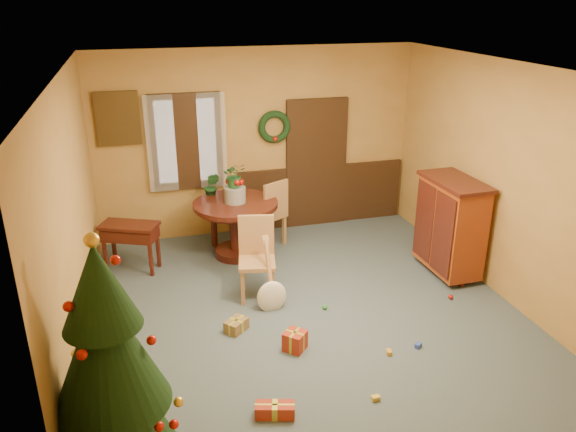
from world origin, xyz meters
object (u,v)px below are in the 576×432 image
object	(u,v)px
chair_near	(257,254)
sideboard	(451,224)
christmas_tree	(113,391)
writing_desk	(130,235)
dining_table	(236,218)

from	to	relation	value
chair_near	sideboard	distance (m)	2.66
chair_near	christmas_tree	bearing A→B (deg)	-119.59
writing_desk	christmas_tree	bearing A→B (deg)	-91.60
writing_desk	dining_table	bearing A→B (deg)	2.58
dining_table	chair_near	distance (m)	1.20
chair_near	writing_desk	xyz separation A→B (m)	(-1.54, 1.13, -0.04)
dining_table	sideboard	world-z (taller)	sideboard
christmas_tree	writing_desk	world-z (taller)	christmas_tree
writing_desk	sideboard	world-z (taller)	sideboard
dining_table	christmas_tree	xyz separation A→B (m)	(-1.60, -4.10, 0.49)
writing_desk	chair_near	bearing A→B (deg)	-36.34
dining_table	christmas_tree	size ratio (longest dim) A/B	0.54
chair_near	writing_desk	bearing A→B (deg)	143.66
dining_table	christmas_tree	world-z (taller)	christmas_tree
dining_table	chair_near	xyz separation A→B (m)	(0.04, -1.20, -0.03)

